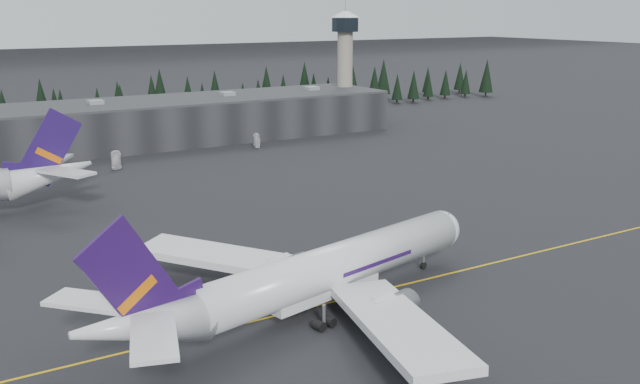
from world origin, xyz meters
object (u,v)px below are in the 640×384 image
terminal (132,124)px  control_tower (345,55)px  gse_vehicle_b (257,146)px  gse_vehicle_a (116,167)px  jet_main (307,277)px

terminal → control_tower: control_tower is taller
terminal → gse_vehicle_b: 37.18m
terminal → gse_vehicle_a: bearing=-113.9°
terminal → control_tower: (75.00, 3.00, 17.11)m
jet_main → gse_vehicle_a: 98.44m
gse_vehicle_a → gse_vehicle_b: 42.82m
terminal → gse_vehicle_a: terminal is taller
control_tower → gse_vehicle_b: bearing=-150.7°
jet_main → gse_vehicle_a: (2.71, 98.29, -4.54)m
control_tower → jet_main: control_tower is taller
control_tower → gse_vehicle_a: 97.33m
control_tower → gse_vehicle_b: 57.78m
terminal → gse_vehicle_a: (-13.52, -30.47, -5.62)m
control_tower → gse_vehicle_a: control_tower is taller
control_tower → gse_vehicle_a: (-88.52, -33.47, -22.72)m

